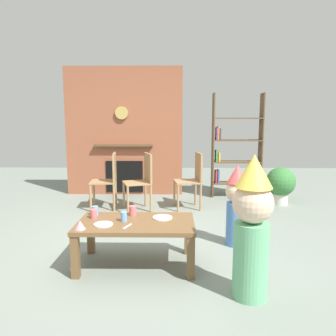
% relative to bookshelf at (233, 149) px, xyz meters
% --- Properties ---
extents(ground_plane, '(12.00, 12.00, 0.00)m').
position_rel_bookshelf_xyz_m(ground_plane, '(-1.33, -2.40, -0.88)').
color(ground_plane, gray).
extents(brick_fireplace_feature, '(2.20, 0.28, 2.40)m').
position_rel_bookshelf_xyz_m(brick_fireplace_feature, '(-2.04, 0.20, 0.31)').
color(brick_fireplace_feature, '#935138').
rests_on(brick_fireplace_feature, ground_plane).
extents(bookshelf, '(0.90, 0.28, 1.90)m').
position_rel_bookshelf_xyz_m(bookshelf, '(0.00, 0.00, 0.00)').
color(bookshelf, brown).
rests_on(bookshelf, ground_plane).
extents(coffee_table, '(1.13, 0.64, 0.44)m').
position_rel_bookshelf_xyz_m(coffee_table, '(-1.48, -2.91, -0.51)').
color(coffee_table, brown).
rests_on(coffee_table, ground_plane).
extents(paper_cup_near_left, '(0.06, 0.06, 0.09)m').
position_rel_bookshelf_xyz_m(paper_cup_near_left, '(-1.60, -2.91, -0.39)').
color(paper_cup_near_left, '#669EE0').
rests_on(paper_cup_near_left, coffee_table).
extents(paper_cup_near_right, '(0.07, 0.07, 0.10)m').
position_rel_bookshelf_xyz_m(paper_cup_near_right, '(-1.54, -2.71, -0.39)').
color(paper_cup_near_right, '#E5666B').
rests_on(paper_cup_near_right, coffee_table).
extents(paper_cup_center, '(0.06, 0.06, 0.10)m').
position_rel_bookshelf_xyz_m(paper_cup_center, '(-1.92, -2.72, -0.39)').
color(paper_cup_center, '#669EE0').
rests_on(paper_cup_center, coffee_table).
extents(paper_cup_far_left, '(0.06, 0.06, 0.09)m').
position_rel_bookshelf_xyz_m(paper_cup_far_left, '(-1.91, -2.81, -0.40)').
color(paper_cup_far_left, '#E5666B').
rests_on(paper_cup_far_left, coffee_table).
extents(paper_plate_front, '(0.18, 0.18, 0.01)m').
position_rel_bookshelf_xyz_m(paper_plate_front, '(-1.77, -3.02, -0.44)').
color(paper_plate_front, white).
rests_on(paper_plate_front, coffee_table).
extents(paper_plate_rear, '(0.20, 0.20, 0.01)m').
position_rel_bookshelf_xyz_m(paper_plate_rear, '(-1.23, -2.80, -0.44)').
color(paper_plate_rear, white).
rests_on(paper_plate_rear, coffee_table).
extents(birthday_cake_slice, '(0.10, 0.10, 0.08)m').
position_rel_bookshelf_xyz_m(birthday_cake_slice, '(-1.96, -3.14, -0.40)').
color(birthday_cake_slice, pink).
rests_on(birthday_cake_slice, coffee_table).
extents(table_fork, '(0.07, 0.15, 0.01)m').
position_rel_bookshelf_xyz_m(table_fork, '(-1.54, -3.07, -0.44)').
color(table_fork, silver).
rests_on(table_fork, coffee_table).
extents(child_with_cone_hat, '(0.32, 0.32, 1.16)m').
position_rel_bookshelf_xyz_m(child_with_cone_hat, '(-0.50, -3.48, -0.27)').
color(child_with_cone_hat, '#66B27F').
rests_on(child_with_cone_hat, ground_plane).
extents(child_in_pink, '(0.26, 0.26, 0.93)m').
position_rel_bookshelf_xyz_m(child_in_pink, '(-0.40, -2.39, -0.39)').
color(child_in_pink, '#4C7FC6').
rests_on(child_in_pink, ground_plane).
extents(dining_chair_left, '(0.44, 0.44, 0.90)m').
position_rel_bookshelf_xyz_m(dining_chair_left, '(-2.15, -0.88, -0.37)').
color(dining_chair_left, '#9E7A51').
rests_on(dining_chair_left, ground_plane).
extents(dining_chair_middle, '(0.51, 0.51, 0.90)m').
position_rel_bookshelf_xyz_m(dining_chair_middle, '(-1.60, -0.94, -0.37)').
color(dining_chair_middle, '#9E7A51').
rests_on(dining_chair_middle, ground_plane).
extents(dining_chair_right, '(0.46, 0.46, 0.90)m').
position_rel_bookshelf_xyz_m(dining_chair_right, '(-0.80, -0.84, -0.37)').
color(dining_chair_right, '#9E7A51').
rests_on(dining_chair_right, ground_plane).
extents(potted_plant_tall, '(0.49, 0.49, 0.63)m').
position_rel_bookshelf_xyz_m(potted_plant_tall, '(0.70, -0.58, -0.52)').
color(potted_plant_tall, beige).
rests_on(potted_plant_tall, ground_plane).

